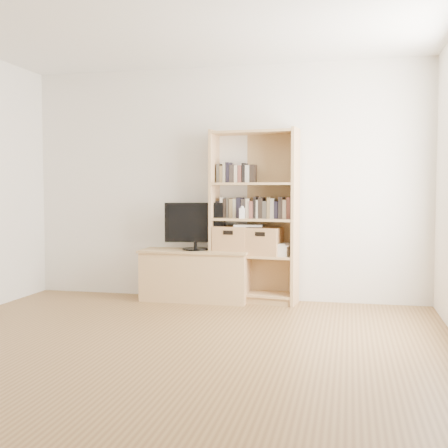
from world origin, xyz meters
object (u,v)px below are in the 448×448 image
(television, at_px, (195,226))
(tv_stand, at_px, (196,276))
(basket_right, at_px, (264,241))
(baby_monitor, at_px, (242,213))
(bookshelf, at_px, (254,216))
(basket_left, at_px, (232,240))
(laptop, at_px, (249,225))

(television, bearing_deg, tv_stand, -11.65)
(basket_right, bearing_deg, baby_monitor, -153.27)
(tv_stand, xyz_separation_m, baby_monitor, (0.53, -0.04, 0.70))
(bookshelf, bearing_deg, baby_monitor, -135.00)
(baby_monitor, distance_m, basket_left, 0.35)
(tv_stand, xyz_separation_m, basket_right, (0.76, 0.04, 0.40))
(tv_stand, bearing_deg, baby_monitor, -4.64)
(basket_right, relative_size, laptop, 1.19)
(bookshelf, xyz_separation_m, basket_right, (0.11, -0.02, -0.27))
(basket_right, bearing_deg, television, -168.90)
(bookshelf, bearing_deg, basket_left, -178.81)
(laptop, bearing_deg, baby_monitor, -127.04)
(baby_monitor, bearing_deg, laptop, 55.36)
(tv_stand, bearing_deg, basket_left, 10.19)
(basket_right, bearing_deg, tv_stand, -168.90)
(tv_stand, xyz_separation_m, bookshelf, (0.65, 0.05, 0.67))
(basket_right, bearing_deg, bookshelf, 179.79)
(baby_monitor, bearing_deg, basket_right, 15.34)
(tv_stand, xyz_separation_m, basket_left, (0.40, 0.07, 0.41))
(tv_stand, distance_m, bookshelf, 0.93)
(tv_stand, height_order, laptop, laptop)
(baby_monitor, distance_m, basket_right, 0.39)
(television, height_order, baby_monitor, television)
(bookshelf, relative_size, laptop, 6.16)
(bookshelf, relative_size, television, 2.79)
(bookshelf, distance_m, baby_monitor, 0.15)
(tv_stand, distance_m, baby_monitor, 0.88)
(television, height_order, basket_left, television)
(laptop, bearing_deg, basket_right, -9.71)
(tv_stand, distance_m, basket_left, 0.57)
(baby_monitor, height_order, laptop, baby_monitor)
(television, height_order, laptop, television)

